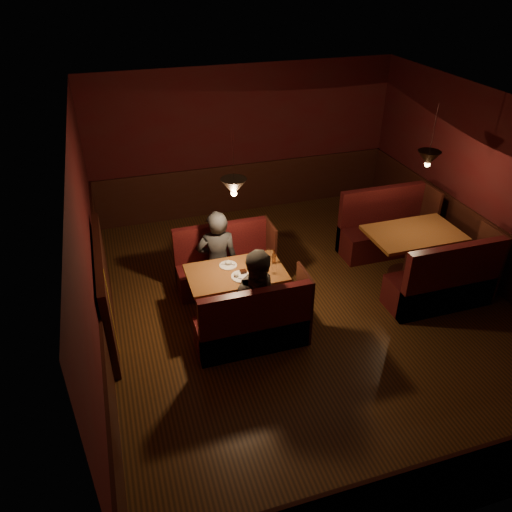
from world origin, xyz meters
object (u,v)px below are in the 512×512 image
object	(u,v)px
main_bench_far	(225,267)
second_bench_far	(384,231)
second_table	(412,244)
second_bench_near	(444,286)
diner_b	(262,288)
main_bench_near	(254,328)
main_table	(237,281)
diner_a	(217,243)

from	to	relation	value
main_bench_far	second_bench_far	size ratio (longest dim) A/B	0.94
second_bench_far	second_table	bearing A→B (deg)	-92.20
main_bench_far	second_bench_near	xyz separation A→B (m)	(2.98, -1.53, 0.04)
main_bench_far	diner_b	xyz separation A→B (m)	(0.13, -1.46, 0.55)
second_table	main_bench_near	bearing A→B (deg)	-162.75
main_table	main_bench_near	distance (m)	0.82
second_bench_far	second_bench_near	distance (m)	1.75
second_bench_near	diner_a	world-z (taller)	diner_a
main_bench_far	diner_a	distance (m)	0.58
second_table	second_bench_far	xyz separation A→B (m)	(0.03, 0.87, -0.24)
diner_b	diner_a	bearing A→B (deg)	104.61
second_bench_near	main_bench_near	bearing A→B (deg)	-179.24
main_table	second_bench_near	world-z (taller)	second_bench_near
second_bench_far	main_bench_near	bearing A→B (deg)	-149.01
main_bench_near	second_bench_far	bearing A→B (deg)	30.99
main_bench_far	main_table	bearing A→B (deg)	-91.04
diner_a	main_table	bearing A→B (deg)	108.76
main_bench_far	diner_a	world-z (taller)	diner_a
second_table	second_bench_far	distance (m)	0.91
second_table	diner_a	xyz separation A→B (m)	(-3.09, 0.51, 0.27)
main_bench_near	diner_b	world-z (taller)	diner_b
main_bench_near	second_table	world-z (taller)	main_bench_near
second_bench_near	diner_a	size ratio (longest dim) A/B	0.92
main_table	diner_b	world-z (taller)	diner_b
main_bench_near	diner_b	bearing A→B (deg)	39.94
second_table	second_bench_near	world-z (taller)	second_bench_near
main_bench_near	main_table	bearing A→B (deg)	91.04
main_table	second_table	world-z (taller)	main_table
second_bench_far	diner_b	size ratio (longest dim) A/B	0.92
second_table	diner_a	world-z (taller)	diner_a
main_bench_near	second_bench_far	distance (m)	3.48
second_bench_near	diner_b	world-z (taller)	diner_b
second_bench_far	second_bench_near	bearing A→B (deg)	-90.00
main_bench_near	second_bench_near	bearing A→B (deg)	0.76
main_table	main_bench_far	bearing A→B (deg)	88.96
diner_a	second_bench_far	bearing A→B (deg)	-166.24
main_bench_near	second_bench_far	size ratio (longest dim) A/B	0.94
main_table	main_bench_far	world-z (taller)	main_bench_far
main_bench_near	second_bench_near	distance (m)	2.98
second_table	second_bench_far	size ratio (longest dim) A/B	0.90
second_bench_near	diner_a	distance (m)	3.46
main_bench_far	diner_b	bearing A→B (deg)	-84.74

